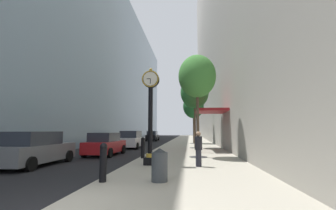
{
  "coord_description": "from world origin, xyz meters",
  "views": [
    {
      "loc": [
        3.07,
        -4.66,
        1.77
      ],
      "look_at": [
        0.9,
        18.05,
        4.33
      ],
      "focal_mm": 24.2,
      "sensor_mm": 36.0,
      "label": 1
    }
  ],
  "objects_px": {
    "car_grey_trailing": "(34,149)",
    "street_tree_near": "(197,77)",
    "street_clock": "(150,110)",
    "street_tree_mid_near": "(195,92)",
    "bollard_third": "(143,147)",
    "car_black_near": "(152,136)",
    "car_white_mid": "(131,140)",
    "street_tree_mid_far": "(193,107)",
    "pedestrian_walking": "(198,148)",
    "car_red_far": "(105,144)",
    "trash_bin": "(160,164)",
    "bollard_nearest": "(103,161)"
  },
  "relations": [
    {
      "from": "street_clock",
      "to": "bollard_third",
      "type": "distance_m",
      "value": 3.27
    },
    {
      "from": "car_red_far",
      "to": "car_grey_trailing",
      "type": "xyz_separation_m",
      "value": [
        -1.79,
        -4.96,
        0.05
      ]
    },
    {
      "from": "bollard_third",
      "to": "street_tree_near",
      "type": "relative_size",
      "value": 0.19
    },
    {
      "from": "street_tree_near",
      "to": "street_tree_mid_near",
      "type": "distance_m",
      "value": 7.36
    },
    {
      "from": "street_tree_mid_far",
      "to": "car_white_mid",
      "type": "xyz_separation_m",
      "value": [
        -6.34,
        -6.43,
        -3.97
      ]
    },
    {
      "from": "street_tree_mid_far",
      "to": "trash_bin",
      "type": "relative_size",
      "value": 5.9
    },
    {
      "from": "bollard_third",
      "to": "car_red_far",
      "type": "height_order",
      "value": "car_red_far"
    },
    {
      "from": "bollard_nearest",
      "to": "car_white_mid",
      "type": "height_order",
      "value": "car_white_mid"
    },
    {
      "from": "bollard_nearest",
      "to": "street_tree_near",
      "type": "height_order",
      "value": "street_tree_near"
    },
    {
      "from": "street_tree_mid_far",
      "to": "pedestrian_walking",
      "type": "relative_size",
      "value": 3.91
    },
    {
      "from": "bollard_third",
      "to": "car_red_far",
      "type": "relative_size",
      "value": 0.3
    },
    {
      "from": "street_tree_mid_near",
      "to": "car_red_far",
      "type": "height_order",
      "value": "street_tree_mid_near"
    },
    {
      "from": "bollard_third",
      "to": "car_black_near",
      "type": "bearing_deg",
      "value": 98.09
    },
    {
      "from": "street_tree_near",
      "to": "pedestrian_walking",
      "type": "xyz_separation_m",
      "value": [
        -0.12,
        -3.68,
        -4.19
      ]
    },
    {
      "from": "street_clock",
      "to": "street_tree_mid_near",
      "type": "distance_m",
      "value": 11.27
    },
    {
      "from": "trash_bin",
      "to": "car_grey_trailing",
      "type": "bearing_deg",
      "value": 152.98
    },
    {
      "from": "car_red_far",
      "to": "bollard_nearest",
      "type": "bearing_deg",
      "value": -69.47
    },
    {
      "from": "car_black_near",
      "to": "street_tree_mid_near",
      "type": "bearing_deg",
      "value": -67.69
    },
    {
      "from": "car_red_far",
      "to": "car_grey_trailing",
      "type": "relative_size",
      "value": 0.9
    },
    {
      "from": "street_tree_near",
      "to": "trash_bin",
      "type": "xyz_separation_m",
      "value": [
        -1.49,
        -6.82,
        -4.49
      ]
    },
    {
      "from": "street_clock",
      "to": "street_tree_mid_near",
      "type": "bearing_deg",
      "value": 77.3
    },
    {
      "from": "bollard_third",
      "to": "street_tree_mid_far",
      "type": "height_order",
      "value": "street_tree_mid_far"
    },
    {
      "from": "pedestrian_walking",
      "to": "car_red_far",
      "type": "bearing_deg",
      "value": 140.41
    },
    {
      "from": "street_clock",
      "to": "bollard_third",
      "type": "height_order",
      "value": "street_clock"
    },
    {
      "from": "street_tree_mid_near",
      "to": "trash_bin",
      "type": "bearing_deg",
      "value": -95.98
    },
    {
      "from": "street_clock",
      "to": "car_white_mid",
      "type": "height_order",
      "value": "street_clock"
    },
    {
      "from": "bollard_third",
      "to": "street_clock",
      "type": "bearing_deg",
      "value": -70.68
    },
    {
      "from": "street_tree_mid_far",
      "to": "car_white_mid",
      "type": "relative_size",
      "value": 1.35
    },
    {
      "from": "bollard_third",
      "to": "street_tree_mid_far",
      "type": "relative_size",
      "value": 0.2
    },
    {
      "from": "street_tree_near",
      "to": "street_tree_mid_near",
      "type": "height_order",
      "value": "street_tree_mid_near"
    },
    {
      "from": "pedestrian_walking",
      "to": "car_black_near",
      "type": "relative_size",
      "value": 0.35
    },
    {
      "from": "car_grey_trailing",
      "to": "street_tree_near",
      "type": "bearing_deg",
      "value": 21.9
    },
    {
      "from": "car_white_mid",
      "to": "street_tree_mid_near",
      "type": "bearing_deg",
      "value": -8.32
    },
    {
      "from": "street_tree_mid_near",
      "to": "street_tree_mid_far",
      "type": "height_order",
      "value": "street_tree_mid_near"
    },
    {
      "from": "street_tree_mid_near",
      "to": "bollard_nearest",
      "type": "bearing_deg",
      "value": -102.8
    },
    {
      "from": "street_tree_mid_far",
      "to": "car_grey_trailing",
      "type": "relative_size",
      "value": 1.36
    },
    {
      "from": "bollard_nearest",
      "to": "car_red_far",
      "type": "xyz_separation_m",
      "value": [
        -3.25,
        8.68,
        -0.0
      ]
    },
    {
      "from": "car_grey_trailing",
      "to": "car_red_far",
      "type": "bearing_deg",
      "value": 70.18
    },
    {
      "from": "street_tree_mid_near",
      "to": "car_grey_trailing",
      "type": "height_order",
      "value": "street_tree_mid_near"
    },
    {
      "from": "pedestrian_walking",
      "to": "street_tree_near",
      "type": "bearing_deg",
      "value": 88.17
    },
    {
      "from": "street_tree_near",
      "to": "pedestrian_walking",
      "type": "distance_m",
      "value": 5.58
    },
    {
      "from": "car_red_far",
      "to": "street_tree_mid_far",
      "type": "bearing_deg",
      "value": 63.51
    },
    {
      "from": "bollard_nearest",
      "to": "car_grey_trailing",
      "type": "xyz_separation_m",
      "value": [
        -5.04,
        3.72,
        0.05
      ]
    },
    {
      "from": "bollard_third",
      "to": "car_white_mid",
      "type": "bearing_deg",
      "value": 108.54
    },
    {
      "from": "street_tree_mid_near",
      "to": "car_grey_trailing",
      "type": "relative_size",
      "value": 1.5
    },
    {
      "from": "pedestrian_walking",
      "to": "street_tree_mid_far",
      "type": "bearing_deg",
      "value": 89.63
    },
    {
      "from": "street_clock",
      "to": "car_black_near",
      "type": "relative_size",
      "value": 1.06
    },
    {
      "from": "street_tree_near",
      "to": "street_tree_mid_near",
      "type": "relative_size",
      "value": 0.94
    },
    {
      "from": "bollard_nearest",
      "to": "pedestrian_walking",
      "type": "distance_m",
      "value": 4.63
    },
    {
      "from": "street_tree_mid_near",
      "to": "car_black_near",
      "type": "xyz_separation_m",
      "value": [
        -6.8,
        16.56,
        -4.59
      ]
    }
  ]
}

